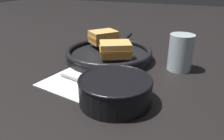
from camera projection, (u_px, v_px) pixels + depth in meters
ground_plane at (108, 82)px, 0.63m from camera, size 4.00×4.00×0.00m
napkin at (85, 82)px, 0.63m from camera, size 0.25×0.23×0.00m
soup_bowl at (115, 89)px, 0.52m from camera, size 0.18×0.18×0.06m
spoon at (86, 83)px, 0.61m from camera, size 0.14×0.05×0.01m
skillet at (109, 54)px, 0.79m from camera, size 0.31×0.44×0.04m
sandwich_near_left at (115, 49)px, 0.70m from camera, size 0.13×0.12×0.05m
sandwich_near_right at (103, 37)px, 0.85m from camera, size 0.12×0.13×0.05m
drinking_glass at (181, 52)px, 0.69m from camera, size 0.08×0.08×0.12m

